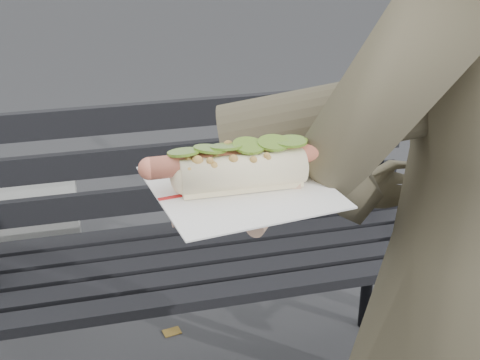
{
  "coord_description": "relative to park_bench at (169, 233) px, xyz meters",
  "views": [
    {
      "loc": [
        -0.25,
        -0.74,
        1.47
      ],
      "look_at": [
        -0.09,
        -0.08,
        1.15
      ],
      "focal_mm": 50.0,
      "sensor_mm": 36.0,
      "label": 1
    }
  ],
  "objects": [
    {
      "name": "person",
      "position": [
        0.33,
        -0.93,
        0.36
      ],
      "size": [
        0.73,
        0.57,
        1.77
      ],
      "primitive_type": "imported",
      "rotation": [
        0.0,
        0.0,
        3.4
      ],
      "color": "brown",
      "rests_on": "ground"
    },
    {
      "name": "park_bench",
      "position": [
        0.0,
        0.0,
        0.0
      ],
      "size": [
        1.5,
        0.44,
        0.88
      ],
      "color": "black",
      "rests_on": "ground"
    },
    {
      "name": "held_hotdog",
      "position": [
        0.14,
        -0.95,
        0.66
      ],
      "size": [
        0.62,
        0.3,
        0.2
      ],
      "color": "brown"
    }
  ]
}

